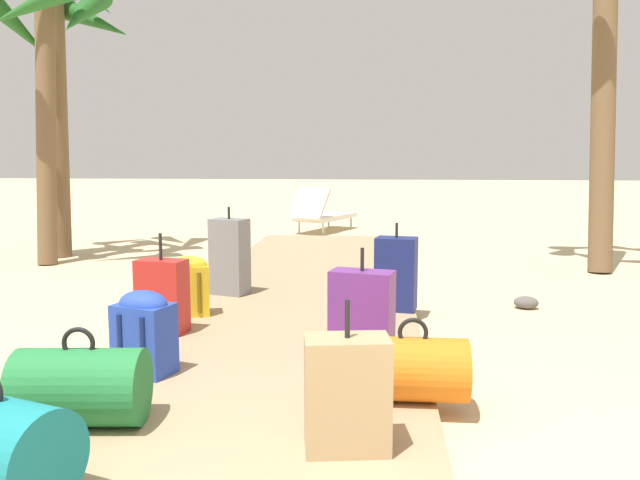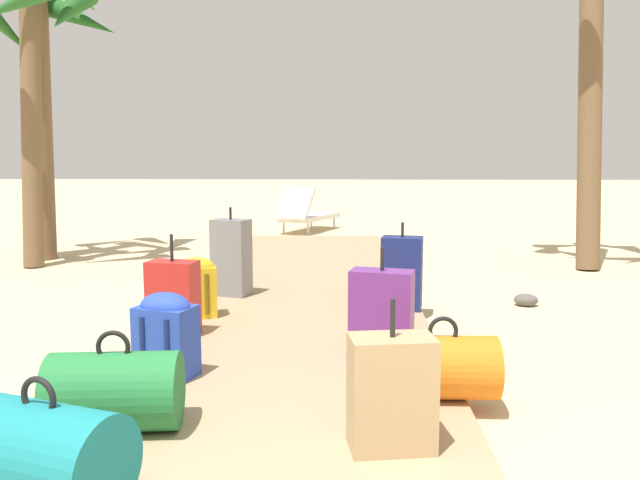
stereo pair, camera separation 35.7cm
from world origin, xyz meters
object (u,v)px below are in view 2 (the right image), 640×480
object	(u,v)px
duffel_bag_green	(115,391)
suitcase_purple	(381,314)
suitcase_red	(173,298)
backpack_yellow	(196,286)
duffel_bag_orange	(442,367)
palm_tree_far_left	(42,17)
suitcase_navy	(402,273)
backpack_blue	(166,333)
duffel_bag_teal	(42,454)
palm_tree_near_left	(30,35)
lounge_chair	(306,214)
suitcase_tan	(392,393)
suitcase_grey	(231,257)

from	to	relation	value
duffel_bag_green	suitcase_purple	world-z (taller)	suitcase_purple
suitcase_red	backpack_yellow	distance (m)	0.52
duffel_bag_orange	suitcase_red	bearing A→B (deg)	146.44
duffel_bag_green	palm_tree_far_left	xyz separation A→B (m)	(-2.81, 5.59, 2.88)
suitcase_navy	palm_tree_far_left	world-z (taller)	palm_tree_far_left
backpack_yellow	backpack_blue	distance (m)	1.43
duffel_bag_teal	suitcase_navy	size ratio (longest dim) A/B	0.97
backpack_yellow	palm_tree_near_left	distance (m)	4.65
lounge_chair	palm_tree_near_left	bearing A→B (deg)	-131.42
suitcase_navy	backpack_blue	size ratio (longest dim) A/B	1.45
suitcase_red	suitcase_purple	distance (m)	1.58
suitcase_navy	duffel_bag_green	bearing A→B (deg)	-122.40
suitcase_purple	duffel_bag_teal	bearing A→B (deg)	-127.25
suitcase_navy	suitcase_purple	distance (m)	1.40
suitcase_red	suitcase_navy	distance (m)	1.96
duffel_bag_green	suitcase_purple	xyz separation A→B (m)	(1.35, 1.15, 0.10)
duffel_bag_orange	backpack_blue	world-z (taller)	backpack_blue
suitcase_red	palm_tree_near_left	world-z (taller)	palm_tree_near_left
duffel_bag_green	suitcase_purple	bearing A→B (deg)	40.46
suitcase_tan	backpack_blue	size ratio (longest dim) A/B	1.35
duffel_bag_teal	duffel_bag_green	world-z (taller)	duffel_bag_teal
palm_tree_near_left	suitcase_red	bearing A→B (deg)	-53.00
backpack_yellow	lounge_chair	world-z (taller)	lounge_chair
backpack_yellow	duffel_bag_orange	bearing A→B (deg)	-44.47
backpack_yellow	duffel_bag_green	size ratio (longest dim) A/B	0.76
suitcase_navy	palm_tree_near_left	size ratio (longest dim) A/B	0.21
duffel_bag_orange	backpack_blue	xyz separation A→B (m)	(-1.60, 0.28, 0.10)
palm_tree_near_left	palm_tree_far_left	bearing A→B (deg)	98.92
suitcase_red	suitcase_tan	size ratio (longest dim) A/B	1.08
suitcase_navy	suitcase_grey	xyz separation A→B (m)	(-1.56, 0.49, 0.05)
suitcase_purple	lounge_chair	size ratio (longest dim) A/B	0.45
duffel_bag_green	suitcase_navy	bearing A→B (deg)	57.60
backpack_blue	duffel_bag_orange	bearing A→B (deg)	-10.08
palm_tree_far_left	suitcase_red	bearing A→B (deg)	-55.95
backpack_yellow	suitcase_grey	xyz separation A→B (m)	(0.15, 0.84, 0.10)
duffel_bag_teal	backpack_blue	size ratio (longest dim) A/B	1.41
backpack_yellow	palm_tree_far_left	world-z (taller)	palm_tree_far_left
suitcase_purple	palm_tree_near_left	bearing A→B (deg)	136.08
suitcase_purple	palm_tree_far_left	xyz separation A→B (m)	(-4.16, 4.44, 2.79)
backpack_yellow	palm_tree_near_left	world-z (taller)	palm_tree_near_left
duffel_bag_orange	duffel_bag_teal	bearing A→B (deg)	-145.73
backpack_yellow	lounge_chair	xyz separation A→B (m)	(0.54, 6.48, -0.01)
suitcase_navy	lounge_chair	size ratio (longest dim) A/B	0.46
suitcase_navy	palm_tree_near_left	xyz separation A→B (m)	(-4.33, 2.55, 2.45)
suitcase_red	backpack_blue	distance (m)	0.92
backpack_yellow	palm_tree_far_left	bearing A→B (deg)	128.42
suitcase_tan	palm_tree_far_left	bearing A→B (deg)	125.66
suitcase_red	suitcase_navy	size ratio (longest dim) A/B	1.00
suitcase_red	palm_tree_near_left	xyz separation A→B (m)	(-2.58, 3.42, 2.49)
suitcase_grey	lounge_chair	size ratio (longest dim) A/B	0.51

